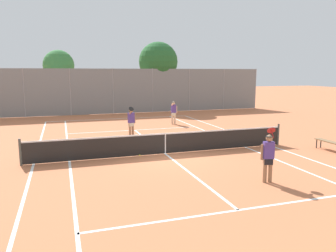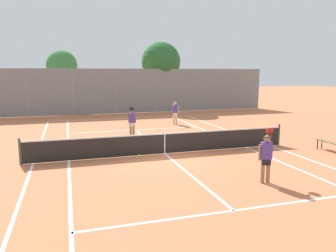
{
  "view_description": "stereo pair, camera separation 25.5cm",
  "coord_description": "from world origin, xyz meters",
  "views": [
    {
      "loc": [
        -4.32,
        -13.62,
        3.62
      ],
      "look_at": [
        0.62,
        1.5,
        1.0
      ],
      "focal_mm": 35.0,
      "sensor_mm": 36.0,
      "label": 1
    },
    {
      "loc": [
        -4.07,
        -13.7,
        3.62
      ],
      "look_at": [
        0.62,
        1.5,
        1.0
      ],
      "focal_mm": 35.0,
      "sensor_mm": 36.0,
      "label": 2
    }
  ],
  "objects": [
    {
      "name": "ground_plane",
      "position": [
        0.0,
        0.0,
        0.0
      ],
      "size": [
        120.0,
        120.0,
        0.0
      ],
      "primitive_type": "plane",
      "color": "#C67047"
    },
    {
      "name": "court_line_markings",
      "position": [
        0.0,
        0.0,
        0.0
      ],
      "size": [
        11.1,
        23.9,
        0.01
      ],
      "color": "white",
      "rests_on": "ground"
    },
    {
      "name": "tennis_net",
      "position": [
        0.0,
        0.0,
        0.51
      ],
      "size": [
        12.0,
        0.1,
        1.07
      ],
      "color": "#474C47",
      "rests_on": "ground"
    },
    {
      "name": "player_near_side",
      "position": [
        2.06,
        -4.7,
        0.93
      ],
      "size": [
        0.79,
        0.71,
        1.77
      ],
      "color": "#936B4C",
      "rests_on": "ground"
    },
    {
      "name": "player_far_left",
      "position": [
        -0.65,
        4.25,
        0.93
      ],
      "size": [
        0.52,
        0.85,
        1.77
      ],
      "color": "#936B4C",
      "rests_on": "ground"
    },
    {
      "name": "player_far_right",
      "position": [
        3.11,
        7.88,
        0.91
      ],
      "size": [
        0.49,
        0.47,
        1.6
      ],
      "color": "beige",
      "rests_on": "ground"
    },
    {
      "name": "loose_tennis_ball_0",
      "position": [
        2.72,
        1.32,
        0.03
      ],
      "size": [
        0.07,
        0.07,
        0.07
      ],
      "primitive_type": "sphere",
      "color": "#D1DB33",
      "rests_on": "ground"
    },
    {
      "name": "loose_tennis_ball_1",
      "position": [
        -1.18,
        -0.0,
        0.03
      ],
      "size": [
        0.07,
        0.07,
        0.07
      ],
      "primitive_type": "sphere",
      "color": "#D1DB33",
      "rests_on": "ground"
    },
    {
      "name": "courtside_bench",
      "position": [
        7.41,
        -1.82,
        0.41
      ],
      "size": [
        0.36,
        1.5,
        0.47
      ],
      "color": "olive",
      "rests_on": "ground"
    },
    {
      "name": "back_fence",
      "position": [
        0.0,
        15.09,
        1.97
      ],
      "size": [
        28.69,
        0.08,
        3.95
      ],
      "color": "gray",
      "rests_on": "ground"
    },
    {
      "name": "tree_behind_left",
      "position": [
        -4.38,
        18.84,
        4.16
      ],
      "size": [
        2.82,
        2.82,
        5.66
      ],
      "color": "brown",
      "rests_on": "ground"
    },
    {
      "name": "tree_behind_right",
      "position": [
        4.68,
        16.66,
        4.53
      ],
      "size": [
        3.68,
        3.68,
        6.46
      ],
      "color": "brown",
      "rests_on": "ground"
    }
  ]
}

